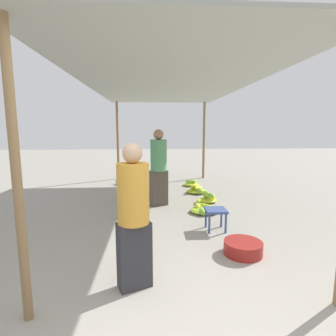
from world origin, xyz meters
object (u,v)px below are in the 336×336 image
at_px(banana_pile_left_1, 125,195).
at_px(banana_pile_right_3, 207,198).
at_px(banana_pile_right_0, 203,209).
at_px(banana_pile_right_1, 191,184).
at_px(shopper_walking_mid, 159,167).
at_px(basin_black, 243,248).
at_px(banana_pile_left_0, 131,214).
at_px(vendor_foreground, 134,215).
at_px(stool, 216,213).
at_px(crate_near, 154,195).
at_px(banana_pile_right_2, 197,190).
at_px(banana_pile_left_2, 125,181).

relative_size(banana_pile_left_1, banana_pile_right_3, 0.81).
distance_m(banana_pile_right_0, banana_pile_right_1, 2.48).
distance_m(banana_pile_left_1, banana_pile_right_0, 2.07).
relative_size(banana_pile_right_0, shopper_walking_mid, 0.35).
height_order(basin_black, banana_pile_right_3, banana_pile_right_3).
xyz_separation_m(banana_pile_left_0, banana_pile_right_0, (1.46, 0.20, -0.00)).
xyz_separation_m(vendor_foreground, banana_pile_right_3, (1.47, 3.17, -0.71)).
bearing_deg(stool, crate_near, 116.22).
bearing_deg(banana_pile_right_1, basin_black, -89.38).
bearing_deg(banana_pile_left_1, banana_pile_right_2, 13.02).
xyz_separation_m(banana_pile_right_2, crate_near, (-1.15, -0.50, -0.01)).
height_order(banana_pile_left_1, banana_pile_right_1, banana_pile_left_1).
bearing_deg(vendor_foreground, banana_pile_right_1, 74.45).
bearing_deg(vendor_foreground, banana_pile_left_2, 96.69).
bearing_deg(vendor_foreground, banana_pile_right_2, 71.29).
bearing_deg(banana_pile_right_2, stool, -92.86).
relative_size(basin_black, banana_pile_left_0, 0.95).
bearing_deg(banana_pile_right_0, crate_near, 131.88).
distance_m(banana_pile_right_3, shopper_walking_mid, 1.37).
bearing_deg(banana_pile_right_2, shopper_walking_mid, -134.83).
bearing_deg(stool, banana_pile_right_2, 87.14).
bearing_deg(basin_black, banana_pile_right_3, 88.89).
bearing_deg(basin_black, stool, 100.83).
bearing_deg(banana_pile_right_2, banana_pile_right_1, 90.54).
xyz_separation_m(banana_pile_left_0, crate_near, (0.46, 1.32, 0.01)).
relative_size(stool, banana_pile_left_0, 0.67).
relative_size(basin_black, banana_pile_left_2, 0.94).
height_order(banana_pile_left_0, banana_pile_right_0, banana_pile_left_0).
relative_size(basin_black, banana_pile_right_3, 0.96).
relative_size(stool, banana_pile_left_1, 0.84).
height_order(vendor_foreground, crate_near, vendor_foreground).
distance_m(basin_black, banana_pile_right_0, 1.84).
bearing_deg(banana_pile_left_0, banana_pile_right_1, 59.13).
relative_size(stool, basin_black, 0.71).
height_order(banana_pile_right_0, crate_near, banana_pile_right_0).
distance_m(vendor_foreground, basin_black, 1.72).
relative_size(basin_black, banana_pile_right_0, 0.88).
distance_m(basin_black, banana_pile_right_3, 2.53).
height_order(stool, banana_pile_left_2, stool).
bearing_deg(banana_pile_right_0, basin_black, -84.12).
bearing_deg(crate_near, banana_pile_left_2, 115.98).
bearing_deg(banana_pile_left_1, banana_pile_left_2, 95.83).
xyz_separation_m(stool, shopper_walking_mid, (-0.91, 1.53, 0.57)).
height_order(banana_pile_right_3, shopper_walking_mid, shopper_walking_mid).
xyz_separation_m(banana_pile_right_0, banana_pile_right_3, (0.24, 0.70, 0.04)).
xyz_separation_m(vendor_foreground, shopper_walking_mid, (0.35, 3.05, 0.07)).
height_order(banana_pile_left_2, banana_pile_right_3, banana_pile_right_3).
bearing_deg(stool, vendor_foreground, -129.63).
distance_m(vendor_foreground, banana_pile_right_3, 3.57).
height_order(banana_pile_left_0, banana_pile_right_2, banana_pile_right_2).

